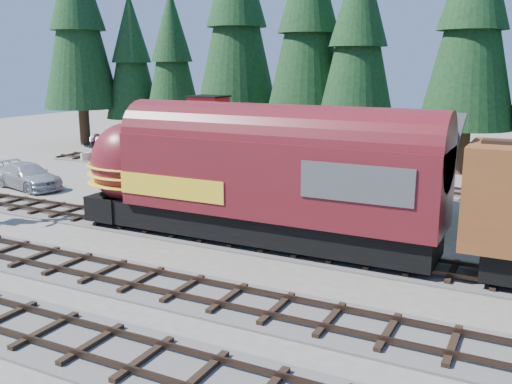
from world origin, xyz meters
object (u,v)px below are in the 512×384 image
at_px(caboose, 198,136).
at_px(pickup_truck_b, 27,176).
at_px(locomotive, 239,182).
at_px(depot, 326,158).
at_px(pickup_truck_a, 159,189).

distance_m(caboose, pickup_truck_b, 12.26).
height_order(locomotive, caboose, caboose).
bearing_deg(locomotive, depot, 75.71).
relative_size(pickup_truck_a, pickup_truck_b, 1.02).
distance_m(depot, locomotive, 6.71).
xyz_separation_m(depot, caboose, (-12.76, 7.50, -0.44)).
xyz_separation_m(locomotive, pickup_truck_a, (-7.64, 4.38, -1.93)).
bearing_deg(locomotive, pickup_truck_a, 150.18).
bearing_deg(pickup_truck_a, depot, -93.58).
bearing_deg(depot, pickup_truck_a, -167.15).
bearing_deg(pickup_truck_b, depot, -69.77).
bearing_deg(depot, caboose, 149.55).
bearing_deg(pickup_truck_a, pickup_truck_b, 78.53).
xyz_separation_m(pickup_truck_a, pickup_truck_b, (-9.62, -0.84, 0.02)).
relative_size(locomotive, pickup_truck_a, 3.09).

